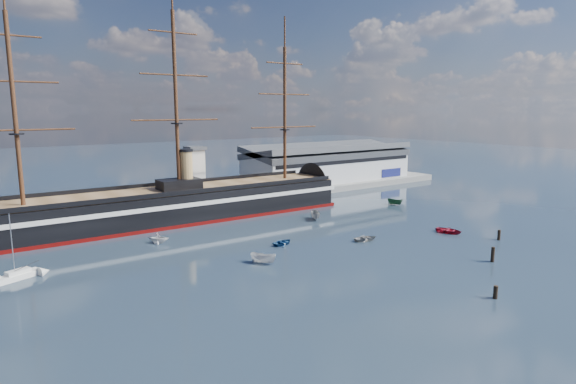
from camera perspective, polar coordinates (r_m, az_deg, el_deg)
ground at (r=108.64m, az=-4.62°, el=-4.70°), size 600.00×600.00×0.00m
quay at (r=144.09m, az=-8.74°, el=-1.18°), size 180.00×18.00×2.00m
warehouse at (r=173.04m, az=4.82°, el=3.40°), size 63.00×21.00×11.60m
quay_tower at (r=136.83m, az=-10.86°, el=2.32°), size 5.00×5.00×15.00m
warship at (r=120.29m, az=-14.32°, el=-1.58°), size 113.03×17.95×53.94m
sailboat at (r=90.12m, az=-29.34°, el=-8.55°), size 7.08×4.30×10.91m
motorboat_a at (r=86.67m, az=-2.94°, el=-8.45°), size 6.16×4.78×2.35m
motorboat_b at (r=98.14m, az=-0.58°, el=-6.25°), size 1.78×3.10×1.36m
motorboat_c at (r=119.95m, az=3.29°, el=-3.30°), size 6.76×5.51×2.60m
motorboat_d at (r=102.79m, az=-15.04°, el=-5.85°), size 6.27×6.88×2.40m
motorboat_e at (r=102.27m, az=9.21°, el=-5.72°), size 1.85×3.37×1.49m
motorboat_f at (r=141.64m, az=12.55°, el=-1.49°), size 5.88×3.33×2.22m
motorboat_g at (r=112.94m, az=18.51°, el=-4.62°), size 3.80×2.27×1.66m
piling_near_mid at (r=77.46m, az=23.33°, el=-11.53°), size 0.64×0.64×2.65m
piling_near_right at (r=94.82m, az=23.05°, el=-7.63°), size 0.64×0.64×3.47m
piling_far_right at (r=110.72m, az=23.69°, el=-5.23°), size 0.64×0.64×2.88m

